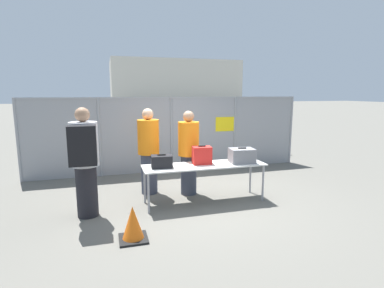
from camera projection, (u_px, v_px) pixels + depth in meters
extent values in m
plane|color=#605E56|center=(197.00, 200.00, 5.95)|extent=(120.00, 120.00, 0.00)
cylinder|color=gray|center=(18.00, 141.00, 6.98)|extent=(0.07, 0.07, 1.99)
cylinder|color=gray|center=(100.00, 137.00, 7.48)|extent=(0.07, 0.07, 1.99)
cylinder|color=gray|center=(171.00, 135.00, 7.99)|extent=(0.07, 0.07, 1.99)
cylinder|color=gray|center=(234.00, 132.00, 8.49)|extent=(0.07, 0.07, 1.99)
cylinder|color=gray|center=(291.00, 130.00, 8.99)|extent=(0.07, 0.07, 1.99)
cube|color=gray|center=(171.00, 135.00, 7.99)|extent=(7.33, 0.01, 1.99)
cube|color=gray|center=(171.00, 98.00, 7.82)|extent=(7.33, 0.04, 0.04)
cube|color=yellow|center=(226.00, 124.00, 8.36)|extent=(0.60, 0.01, 0.40)
cube|color=silver|center=(204.00, 165.00, 5.71)|extent=(2.35, 0.65, 0.02)
cylinder|color=#99999E|center=(149.00, 194.00, 5.22)|extent=(0.04, 0.04, 0.72)
cylinder|color=#99999E|center=(263.00, 183.00, 5.83)|extent=(0.04, 0.04, 0.72)
cylinder|color=#99999E|center=(145.00, 185.00, 5.72)|extent=(0.04, 0.04, 0.72)
cylinder|color=#99999E|center=(250.00, 176.00, 6.33)|extent=(0.04, 0.04, 0.72)
cube|color=black|center=(162.00, 161.00, 5.47)|extent=(0.40, 0.29, 0.23)
cube|color=black|center=(162.00, 155.00, 5.45)|extent=(0.15, 0.04, 0.02)
cube|color=red|center=(202.00, 155.00, 5.75)|extent=(0.38, 0.30, 0.34)
cube|color=black|center=(202.00, 146.00, 5.72)|extent=(0.14, 0.04, 0.02)
cube|color=slate|center=(242.00, 156.00, 5.86)|extent=(0.50, 0.40, 0.28)
cube|color=black|center=(242.00, 148.00, 5.83)|extent=(0.16, 0.04, 0.02)
cylinder|color=black|center=(87.00, 191.00, 5.11)|extent=(0.35, 0.35, 0.89)
cylinder|color=#B2B2B7|center=(84.00, 144.00, 4.97)|extent=(0.46, 0.46, 0.74)
sphere|color=#A57A5B|center=(82.00, 115.00, 4.89)|extent=(0.24, 0.24, 0.24)
cube|color=black|center=(82.00, 146.00, 4.63)|extent=(0.42, 0.25, 0.62)
cylinder|color=#383D4C|center=(189.00, 175.00, 6.25)|extent=(0.33, 0.33, 0.83)
cylinder|color=orange|center=(189.00, 139.00, 6.12)|extent=(0.43, 0.43, 0.69)
sphere|color=#A57A5B|center=(189.00, 116.00, 6.04)|extent=(0.22, 0.22, 0.22)
cylinder|color=#383D4C|center=(149.00, 173.00, 6.29)|extent=(0.34, 0.34, 0.85)
cylinder|color=orange|center=(148.00, 137.00, 6.16)|extent=(0.44, 0.44, 0.71)
sphere|color=tan|center=(148.00, 114.00, 6.08)|extent=(0.23, 0.23, 0.23)
cube|color=white|center=(235.00, 142.00, 10.45)|extent=(3.31, 1.30, 0.51)
sphere|color=black|center=(227.00, 150.00, 9.64)|extent=(0.57, 0.57, 0.57)
sphere|color=black|center=(212.00, 143.00, 10.99)|extent=(0.57, 0.57, 0.57)
cylinder|color=#59595B|center=(172.00, 151.00, 9.87)|extent=(1.16, 0.06, 0.06)
cube|color=beige|center=(173.00, 85.00, 41.39)|extent=(16.54, 9.67, 6.26)
cube|color=black|center=(133.00, 239.00, 4.33)|extent=(0.41, 0.41, 0.03)
cone|color=orange|center=(133.00, 223.00, 4.29)|extent=(0.33, 0.33, 0.51)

